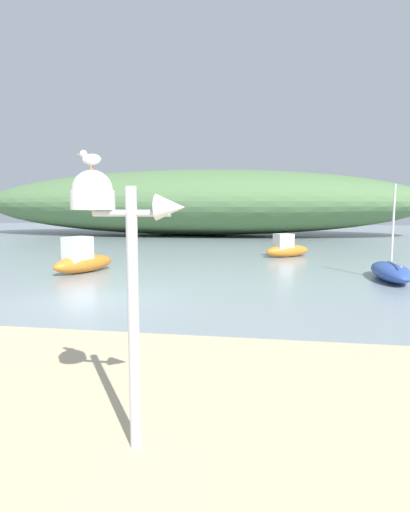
% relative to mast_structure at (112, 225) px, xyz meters
% --- Properties ---
extents(ground_plane, '(120.00, 120.00, 0.00)m').
position_rel_mast_structure_xyz_m(ground_plane, '(-3.75, 7.44, -2.61)').
color(ground_plane, gray).
extents(distant_hill, '(47.08, 15.53, 6.75)m').
position_rel_mast_structure_xyz_m(distant_hill, '(-6.29, 38.84, 0.77)').
color(distant_hill, '#517547').
rests_on(distant_hill, ground).
extents(mast_structure, '(1.20, 0.45, 2.97)m').
position_rel_mast_structure_xyz_m(mast_structure, '(0.00, 0.00, 0.00)').
color(mast_structure, silver).
rests_on(mast_structure, beach_sand).
extents(seagull_on_radar, '(0.27, 0.09, 0.20)m').
position_rel_mast_structure_xyz_m(seagull_on_radar, '(-0.21, 0.00, 0.68)').
color(seagull_on_radar, orange).
rests_on(seagull_on_radar, mast_structure).
extents(motorboat_inner_mooring, '(2.19, 3.25, 1.58)m').
position_rel_mast_structure_xyz_m(motorboat_inner_mooring, '(-6.42, 12.51, -2.04)').
color(motorboat_inner_mooring, orange).
rests_on(motorboat_inner_mooring, ground).
extents(sailboat_mid_channel, '(1.37, 3.80, 3.70)m').
position_rel_mast_structure_xyz_m(sailboat_mid_channel, '(6.29, 12.63, -2.26)').
color(sailboat_mid_channel, '#2D4C9E').
rests_on(sailboat_mid_channel, ground).
extents(motorboat_outer_mooring, '(2.86, 2.35, 1.34)m').
position_rel_mast_structure_xyz_m(motorboat_outer_mooring, '(2.57, 19.75, -2.12)').
color(motorboat_outer_mooring, orange).
rests_on(motorboat_outer_mooring, ground).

